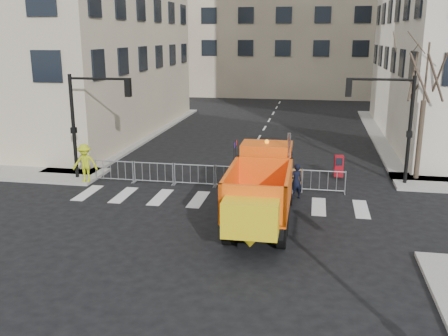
% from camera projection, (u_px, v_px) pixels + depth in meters
% --- Properties ---
extents(ground, '(120.00, 120.00, 0.00)m').
position_uv_depth(ground, '(193.00, 251.00, 17.30)').
color(ground, black).
rests_on(ground, ground).
extents(sidewalk_back, '(64.00, 5.00, 0.15)m').
position_uv_depth(sidewalk_back, '(233.00, 181.00, 25.36)').
color(sidewalk_back, gray).
rests_on(sidewalk_back, ground).
extents(traffic_light_left, '(0.18, 0.18, 5.40)m').
position_uv_depth(traffic_light_left, '(74.00, 128.00, 25.13)').
color(traffic_light_left, black).
rests_on(traffic_light_left, ground).
extents(traffic_light_right, '(0.18, 0.18, 5.40)m').
position_uv_depth(traffic_light_right, '(410.00, 132.00, 24.14)').
color(traffic_light_right, black).
rests_on(traffic_light_right, ground).
extents(crowd_barriers, '(12.60, 0.60, 1.10)m').
position_uv_depth(crowd_barriers, '(215.00, 176.00, 24.51)').
color(crowd_barriers, '#9EA0A5').
rests_on(crowd_barriers, ground).
extents(street_tree, '(3.00, 3.00, 7.50)m').
position_uv_depth(street_tree, '(423.00, 108.00, 24.70)').
color(street_tree, '#382B21').
rests_on(street_tree, ground).
extents(plow_truck, '(2.92, 8.93, 3.46)m').
position_uv_depth(plow_truck, '(261.00, 187.00, 19.37)').
color(plow_truck, black).
rests_on(plow_truck, ground).
extents(cop_a, '(0.72, 0.64, 1.65)m').
position_uv_depth(cop_a, '(296.00, 181.00, 22.65)').
color(cop_a, black).
rests_on(cop_a, ground).
extents(cop_b, '(1.10, 1.05, 1.78)m').
position_uv_depth(cop_b, '(281.00, 176.00, 23.28)').
color(cop_b, black).
rests_on(cop_b, ground).
extents(cop_c, '(1.01, 0.90, 1.64)m').
position_uv_depth(cop_c, '(248.00, 176.00, 23.57)').
color(cop_c, black).
rests_on(cop_c, ground).
extents(worker, '(1.33, 0.89, 1.91)m').
position_uv_depth(worker, '(85.00, 163.00, 24.73)').
color(worker, '#ACBD16').
rests_on(worker, sidewalk_back).
extents(newspaper_box, '(0.48, 0.44, 1.10)m').
position_uv_depth(newspaper_box, '(339.00, 166.00, 25.78)').
color(newspaper_box, maroon).
rests_on(newspaper_box, sidewalk_back).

